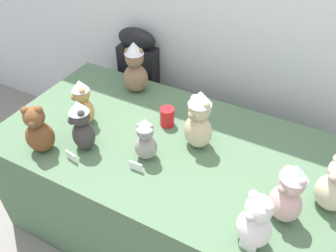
{
  "coord_description": "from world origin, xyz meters",
  "views": [
    {
      "loc": [
        0.62,
        -0.92,
        1.98
      ],
      "look_at": [
        0.0,
        0.25,
        0.87
      ],
      "focal_mm": 36.34,
      "sensor_mm": 36.0,
      "label": 1
    }
  ],
  "objects": [
    {
      "name": "display_table",
      "position": [
        0.0,
        0.25,
        0.37
      ],
      "size": [
        1.85,
        0.98,
        0.75
      ],
      "primitive_type": "cube",
      "color": "#4C6B4C",
      "rests_on": "ground_plane"
    },
    {
      "name": "name_card_front_right",
      "position": [
        0.56,
        -0.15,
        0.77
      ],
      "size": [
        0.07,
        0.02,
        0.05
      ],
      "primitive_type": "cube",
      "rotation": [
        0.0,
        0.0,
        -0.18
      ],
      "color": "white",
      "rests_on": "display_table"
    },
    {
      "name": "teddy_bear_chestnut",
      "position": [
        -0.55,
        -0.1,
        0.88
      ],
      "size": [
        0.18,
        0.18,
        0.28
      ],
      "rotation": [
        0.0,
        0.0,
        0.59
      ],
      "color": "brown",
      "rests_on": "display_table"
    },
    {
      "name": "teddy_bear_honey",
      "position": [
        -0.5,
        0.19,
        0.89
      ],
      "size": [
        0.16,
        0.16,
        0.28
      ],
      "rotation": [
        0.0,
        0.0,
        -0.59
      ],
      "color": "tan",
      "rests_on": "display_table"
    },
    {
      "name": "teddy_bear_snow",
      "position": [
        0.56,
        -0.11,
        0.88
      ],
      "size": [
        0.17,
        0.16,
        0.28
      ],
      "rotation": [
        0.0,
        0.0,
        -0.36
      ],
      "color": "white",
      "rests_on": "display_table"
    },
    {
      "name": "name_card_front_left",
      "position": [
        -0.05,
        0.01,
        0.77
      ],
      "size": [
        0.07,
        0.01,
        0.05
      ],
      "primitive_type": "cube",
      "rotation": [
        0.0,
        0.0,
        0.02
      ],
      "color": "white",
      "rests_on": "display_table"
    },
    {
      "name": "instrument_case",
      "position": [
        -0.57,
        0.87,
        0.52
      ],
      "size": [
        0.29,
        0.13,
        1.04
      ],
      "rotation": [
        0.0,
        0.0,
        0.05
      ],
      "color": "black",
      "rests_on": "ground_plane"
    },
    {
      "name": "teddy_bear_cream",
      "position": [
        0.8,
        0.22,
        0.88
      ],
      "size": [
        0.19,
        0.18,
        0.28
      ],
      "rotation": [
        0.0,
        0.0,
        -0.51
      ],
      "color": "beige",
      "rests_on": "display_table"
    },
    {
      "name": "teddy_bear_mocha",
      "position": [
        -0.41,
        0.59,
        0.92
      ],
      "size": [
        0.19,
        0.18,
        0.34
      ],
      "rotation": [
        0.0,
        0.0,
        0.43
      ],
      "color": "#7F6047",
      "rests_on": "display_table"
    },
    {
      "name": "teddy_bear_charcoal",
      "position": [
        -0.37,
        0.02,
        0.89
      ],
      "size": [
        0.17,
        0.17,
        0.29
      ],
      "rotation": [
        0.0,
        0.0,
        -0.54
      ],
      "color": "#383533",
      "rests_on": "display_table"
    },
    {
      "name": "name_card_front_middle",
      "position": [
        -0.37,
        -0.09,
        0.77
      ],
      "size": [
        0.07,
        0.02,
        0.05
      ],
      "primitive_type": "cube",
      "rotation": [
        0.0,
        0.0,
        -0.19
      ],
      "color": "white",
      "rests_on": "display_table"
    },
    {
      "name": "teddy_bear_ash",
      "position": [
        -0.05,
        0.11,
        0.87
      ],
      "size": [
        0.14,
        0.13,
        0.25
      ],
      "rotation": [
        0.0,
        0.0,
        0.42
      ],
      "color": "gray",
      "rests_on": "display_table"
    },
    {
      "name": "party_cup_red",
      "position": [
        -0.08,
        0.39,
        0.8
      ],
      "size": [
        0.08,
        0.08,
        0.11
      ],
      "primitive_type": "cylinder",
      "color": "red",
      "rests_on": "display_table"
    },
    {
      "name": "teddy_bear_sand",
      "position": [
        0.14,
        0.31,
        0.92
      ],
      "size": [
        0.19,
        0.17,
        0.34
      ],
      "rotation": [
        0.0,
        0.0,
        -0.32
      ],
      "color": "#CCB78E",
      "rests_on": "display_table"
    },
    {
      "name": "teddy_bear_blush",
      "position": [
        0.64,
        0.07,
        0.9
      ],
      "size": [
        0.18,
        0.17,
        0.31
      ],
      "rotation": [
        0.0,
        0.0,
        -0.52
      ],
      "color": "beige",
      "rests_on": "display_table"
    }
  ]
}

